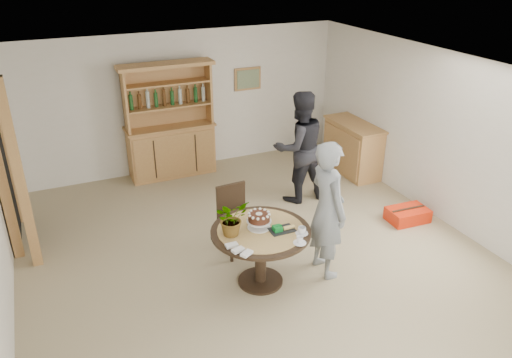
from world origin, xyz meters
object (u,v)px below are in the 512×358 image
object	(u,v)px
adult_person	(299,147)
red_suitcase	(408,215)
dining_chair	(235,215)
hutch	(171,139)
sideboard	(353,148)
dining_table	(261,241)
teen_boy	(327,209)

from	to	relation	value
adult_person	red_suitcase	size ratio (longest dim) A/B	2.92
dining_chair	hutch	bearing A→B (deg)	88.49
dining_chair	sideboard	bearing A→B (deg)	23.66
dining_table	dining_chair	xyz separation A→B (m)	(-0.01, 0.83, -0.07)
hutch	adult_person	distance (m)	2.42
teen_boy	hutch	bearing A→B (deg)	14.70
hutch	teen_boy	xyz separation A→B (m)	(0.97, -3.70, 0.20)
sideboard	teen_boy	distance (m)	3.24
sideboard	dining_chair	distance (m)	3.30
sideboard	teen_boy	world-z (taller)	teen_boy
sideboard	adult_person	bearing A→B (deg)	-159.04
teen_boy	adult_person	size ratio (longest dim) A/B	0.98
sideboard	teen_boy	xyz separation A→B (m)	(-2.07, -2.46, 0.42)
hutch	red_suitcase	world-z (taller)	hutch
dining_table	teen_boy	size ratio (longest dim) A/B	0.67
hutch	adult_person	bearing A→B (deg)	-47.67
sideboard	teen_boy	size ratio (longest dim) A/B	0.71
sideboard	dining_chair	world-z (taller)	dining_chair
dining_chair	adult_person	xyz separation A→B (m)	(1.51, 0.99, 0.37)
teen_boy	sideboard	bearing A→B (deg)	-40.11
dining_table	hutch	bearing A→B (deg)	91.97
red_suitcase	teen_boy	bearing A→B (deg)	-159.13
dining_table	teen_boy	world-z (taller)	teen_boy
teen_boy	dining_chair	bearing A→B (deg)	42.57
red_suitcase	sideboard	bearing A→B (deg)	86.11
sideboard	adult_person	distance (m)	1.58
sideboard	adult_person	world-z (taller)	adult_person
dining_chair	teen_boy	bearing A→B (deg)	-51.33
dining_table	teen_boy	xyz separation A→B (m)	(0.85, -0.10, 0.29)
dining_chair	red_suitcase	size ratio (longest dim) A/B	1.52
dining_table	teen_boy	bearing A→B (deg)	-6.71
dining_chair	dining_table	bearing A→B (deg)	-93.58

